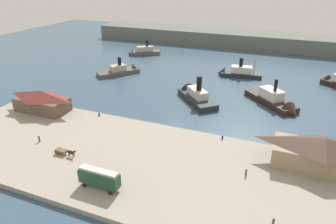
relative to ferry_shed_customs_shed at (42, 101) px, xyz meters
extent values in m
plane|color=#385166|center=(40.78, 8.74, -4.49)|extent=(320.00, 320.00, 0.00)
cube|color=#9E9384|center=(40.78, -13.26, -3.89)|extent=(110.00, 36.00, 1.20)
cube|color=gray|center=(40.78, 5.14, -3.99)|extent=(110.00, 0.80, 1.00)
cube|color=brown|center=(0.00, 0.00, -1.22)|extent=(16.05, 7.75, 4.15)
pyramid|color=maroon|center=(0.00, 0.00, 2.02)|extent=(16.37, 8.13, 2.34)
cube|color=#998466|center=(77.85, -0.64, -0.97)|extent=(20.49, 8.91, 4.64)
pyramid|color=#473328|center=(77.85, -0.64, 2.64)|extent=(20.90, 9.36, 2.59)
cube|color=#1E4C2D|center=(37.03, -24.64, -0.99)|extent=(8.53, 2.24, 2.81)
cube|color=beige|center=(37.03, -24.64, 0.66)|extent=(8.19, 1.57, 0.50)
cylinder|color=black|center=(40.01, -23.51, -2.84)|extent=(0.90, 0.18, 0.90)
cylinder|color=black|center=(40.01, -25.76, -2.84)|extent=(0.90, 0.18, 0.90)
cylinder|color=black|center=(34.04, -23.51, -2.84)|extent=(0.90, 0.18, 0.90)
cylinder|color=black|center=(34.04, -25.76, -2.84)|extent=(0.90, 0.18, 0.90)
cube|color=brown|center=(21.72, -17.68, -2.44)|extent=(2.91, 1.35, 0.50)
cylinder|color=#4C3828|center=(20.85, -17.01, -2.69)|extent=(1.20, 0.10, 1.20)
cylinder|color=#4C3828|center=(20.85, -18.35, -2.69)|extent=(1.20, 0.10, 1.20)
ellipsoid|color=black|center=(24.57, -17.68, -2.19)|extent=(2.00, 0.70, 0.90)
ellipsoid|color=black|center=(25.67, -17.68, -1.64)|extent=(0.70, 0.32, 0.44)
cylinder|color=black|center=(25.17, -17.48, -2.79)|extent=(0.16, 0.16, 1.00)
cylinder|color=black|center=(25.17, -17.88, -2.79)|extent=(0.16, 0.16, 1.00)
cylinder|color=black|center=(23.97, -17.48, -2.79)|extent=(0.16, 0.16, 1.00)
cylinder|color=black|center=(23.97, -17.88, -2.79)|extent=(0.16, 0.16, 1.00)
cylinder|color=#3D4C42|center=(12.73, -15.20, -2.55)|extent=(0.44, 0.44, 1.50)
sphere|color=#CCA889|center=(12.73, -15.20, -1.66)|extent=(0.27, 0.27, 0.27)
cylinder|color=#4C3D33|center=(69.73, -22.05, -2.58)|extent=(0.42, 0.42, 1.42)
sphere|color=#CCA889|center=(69.73, -22.05, -1.74)|extent=(0.26, 0.26, 0.26)
cylinder|color=#3D4C42|center=(63.23, -9.66, -2.59)|extent=(0.41, 0.41, 1.41)
sphere|color=#CCA889|center=(63.23, -9.66, -1.76)|extent=(0.26, 0.26, 0.26)
cylinder|color=black|center=(55.18, 3.63, -2.84)|extent=(0.44, 0.44, 0.90)
cylinder|color=black|center=(18.16, 3.21, -2.84)|extent=(0.44, 0.44, 0.90)
cube|color=black|center=(64.21, 34.94, -3.54)|extent=(18.58, 18.64, 1.90)
cone|color=black|center=(71.26, 27.85, -3.54)|extent=(6.58, 6.57, 5.69)
cube|color=silver|center=(64.21, 34.94, -1.01)|extent=(8.73, 8.75, 3.16)
cylinder|color=black|center=(65.20, 33.94, 2.52)|extent=(1.04, 1.04, 3.90)
cube|color=#23282D|center=(41.18, 27.13, -3.50)|extent=(17.28, 17.91, 1.99)
cone|color=#23282D|center=(34.96, 33.85, -3.50)|extent=(6.59, 6.45, 5.93)
cube|color=beige|center=(41.18, 27.13, -1.22)|extent=(8.84, 9.12, 2.58)
cylinder|color=black|center=(41.83, 26.43, 2.42)|extent=(1.76, 1.76, 4.71)
cube|color=#23282D|center=(50.21, 60.18, -3.63)|extent=(17.23, 8.38, 1.73)
cone|color=#23282D|center=(42.04, 58.94, -3.63)|extent=(3.75, 5.76, 5.37)
cube|color=silver|center=(50.21, 60.18, -1.45)|extent=(8.91, 5.44, 2.63)
cylinder|color=black|center=(49.74, 60.10, 1.66)|extent=(1.51, 1.51, 3.58)
cylinder|color=brown|center=(55.11, 60.92, 0.09)|extent=(0.24, 0.24, 5.71)
cube|color=#514C47|center=(1.07, 43.14, -3.64)|extent=(15.09, 17.43, 1.71)
cone|color=#514C47|center=(6.45, 50.21, -3.64)|extent=(5.83, 5.51, 4.89)
cube|color=#B2A893|center=(1.07, 43.14, -1.60)|extent=(6.79, 7.27, 2.37)
cylinder|color=black|center=(1.58, 43.82, 1.20)|extent=(1.49, 1.49, 3.22)
cube|color=#514C47|center=(-3.21, 77.89, -3.55)|extent=(15.69, 12.32, 1.89)
cone|color=#514C47|center=(-9.76, 73.84, -3.55)|extent=(4.70, 5.25, 4.46)
cube|color=#B2A893|center=(-3.21, 77.89, -1.40)|extent=(8.83, 7.10, 2.42)
cylinder|color=black|center=(-2.20, 78.52, 1.37)|extent=(1.04, 1.04, 3.10)
cone|color=black|center=(81.96, 65.01, -3.54)|extent=(5.11, 5.62, 4.85)
cube|color=#60665B|center=(40.78, 118.74, -0.49)|extent=(180.00, 24.00, 8.00)
camera|label=1|loc=(67.77, -64.40, 35.90)|focal=32.47mm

